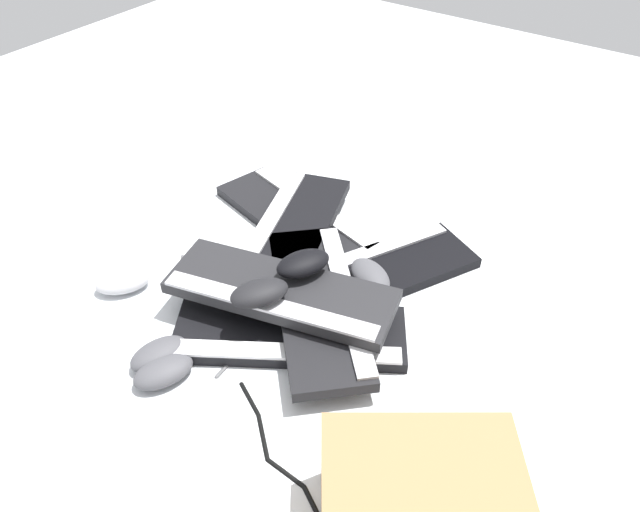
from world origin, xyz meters
TOP-DOWN VIEW (x-y plane):
  - ground_plane at (0.00, 0.00)m, footprint 3.20×3.20m
  - keyboard_0 at (0.22, 0.09)m, footprint 0.36×0.45m
  - keyboard_1 at (-0.03, 0.13)m, footprint 0.46×0.33m
  - keyboard_2 at (-0.09, -0.12)m, footprint 0.26×0.46m
  - keyboard_3 at (0.14, 0.10)m, footprint 0.42×0.41m
  - keyboard_4 at (0.18, 0.05)m, footprint 0.25×0.46m
  - keyboard_5 at (-0.01, -0.08)m, footprint 0.46×0.28m
  - mouse_0 at (0.40, -0.07)m, footprint 0.12×0.09m
  - mouse_1 at (0.02, 0.15)m, footprint 0.11×0.13m
  - mouse_2 at (0.43, -0.03)m, footprint 0.13×0.10m
  - mouse_3 at (0.13, 0.06)m, footprint 0.13×0.11m
  - mouse_4 at (0.31, -0.28)m, footprint 0.13×0.12m
  - mouse_5 at (0.24, 0.04)m, footprint 0.13×0.11m
  - cable_0 at (0.25, -0.08)m, footprint 0.22×0.30m
  - cable_1 at (0.48, 0.29)m, footprint 0.30×0.37m
  - cardboard_box at (0.42, 0.47)m, footprint 0.32×0.33m

SIDE VIEW (x-z plane):
  - ground_plane at x=0.00m, z-range 0.00..0.00m
  - cable_1 at x=0.48m, z-range 0.00..0.01m
  - cable_0 at x=0.25m, z-range 0.00..0.01m
  - keyboard_0 at x=0.22m, z-range 0.00..0.03m
  - keyboard_1 at x=-0.03m, z-range 0.00..0.03m
  - keyboard_2 at x=-0.09m, z-range 0.00..0.03m
  - mouse_0 at x=0.40m, z-range 0.00..0.04m
  - mouse_2 at x=0.43m, z-range 0.00..0.04m
  - mouse_4 at x=0.31m, z-range 0.00..0.04m
  - keyboard_3 at x=0.14m, z-range 0.03..0.06m
  - keyboard_5 at x=-0.01m, z-range 0.03..0.06m
  - mouse_1 at x=0.02m, z-range 0.03..0.07m
  - keyboard_4 at x=0.18m, z-range 0.06..0.09m
  - cardboard_box at x=0.42m, z-range 0.00..0.16m
  - mouse_3 at x=0.13m, z-range 0.09..0.13m
  - mouse_5 at x=0.24m, z-range 0.09..0.13m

